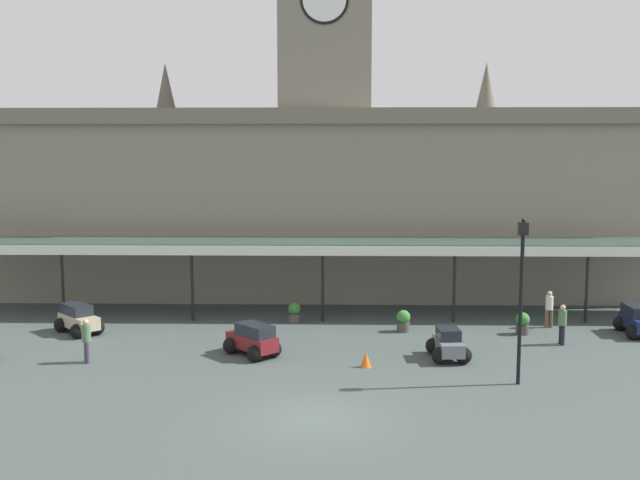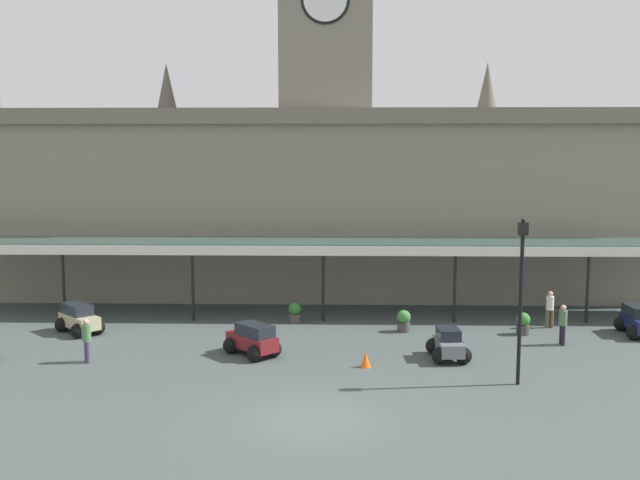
# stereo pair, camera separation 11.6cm
# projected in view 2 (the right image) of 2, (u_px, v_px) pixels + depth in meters

# --- Properties ---
(ground_plane) EXTENTS (140.00, 140.00, 0.00)m
(ground_plane) POSITION_uv_depth(u_px,v_px,m) (314.00, 419.00, 21.69)
(ground_plane) COLOR #404B48
(station_building) EXTENTS (38.73, 6.93, 19.79)m
(station_building) POSITION_uv_depth(u_px,v_px,m) (326.00, 187.00, 40.18)
(station_building) COLOR gray
(station_building) RESTS_ON ground
(entrance_canopy) EXTENTS (36.69, 3.26, 3.62)m
(entrance_canopy) POSITION_uv_depth(u_px,v_px,m) (324.00, 244.00, 34.85)
(entrance_canopy) COLOR #38564C
(entrance_canopy) RESTS_ON ground
(car_grey_sedan) EXTENTS (1.59, 2.09, 1.19)m
(car_grey_sedan) POSITION_uv_depth(u_px,v_px,m) (448.00, 346.00, 27.85)
(car_grey_sedan) COLOR slate
(car_grey_sedan) RESTS_ON ground
(car_navy_estate) EXTENTS (1.59, 2.28, 1.27)m
(car_navy_estate) POSITION_uv_depth(u_px,v_px,m) (638.00, 322.00, 31.39)
(car_navy_estate) COLOR #19214C
(car_navy_estate) RESTS_ON ground
(car_maroon_estate) EXTENTS (2.36, 2.38, 1.27)m
(car_maroon_estate) POSITION_uv_depth(u_px,v_px,m) (253.00, 341.00, 28.31)
(car_maroon_estate) COLOR maroon
(car_maroon_estate) RESTS_ON ground
(car_beige_estate) EXTENTS (2.37, 2.37, 1.27)m
(car_beige_estate) POSITION_uv_depth(u_px,v_px,m) (79.00, 320.00, 31.77)
(car_beige_estate) COLOR tan
(car_beige_estate) RESTS_ON ground
(pedestrian_crossing_forecourt) EXTENTS (0.39, 0.34, 1.67)m
(pedestrian_crossing_forecourt) POSITION_uv_depth(u_px,v_px,m) (550.00, 308.00, 32.65)
(pedestrian_crossing_forecourt) COLOR brown
(pedestrian_crossing_forecourt) RESTS_ON ground
(pedestrian_beside_cars) EXTENTS (0.34, 0.39, 1.67)m
(pedestrian_beside_cars) POSITION_uv_depth(u_px,v_px,m) (563.00, 323.00, 29.78)
(pedestrian_beside_cars) COLOR black
(pedestrian_beside_cars) RESTS_ON ground
(pedestrian_near_entrance) EXTENTS (0.34, 0.37, 1.67)m
(pedestrian_near_entrance) POSITION_uv_depth(u_px,v_px,m) (86.00, 339.00, 27.34)
(pedestrian_near_entrance) COLOR #3F384C
(pedestrian_near_entrance) RESTS_ON ground
(victorian_lamppost) EXTENTS (0.30, 0.30, 5.70)m
(victorian_lamppost) POSITION_uv_depth(u_px,v_px,m) (521.00, 284.00, 24.45)
(victorian_lamppost) COLOR black
(victorian_lamppost) RESTS_ON ground
(traffic_cone) EXTENTS (0.40, 0.40, 0.57)m
(traffic_cone) POSITION_uv_depth(u_px,v_px,m) (366.00, 359.00, 26.82)
(traffic_cone) COLOR orange
(traffic_cone) RESTS_ON ground
(planter_near_kerb) EXTENTS (0.60, 0.60, 0.96)m
(planter_near_kerb) POSITION_uv_depth(u_px,v_px,m) (295.00, 312.00, 33.69)
(planter_near_kerb) COLOR #47423D
(planter_near_kerb) RESTS_ON ground
(planter_forecourt_centre) EXTENTS (0.60, 0.60, 0.96)m
(planter_forecourt_centre) POSITION_uv_depth(u_px,v_px,m) (523.00, 323.00, 31.52)
(planter_forecourt_centre) COLOR #47423D
(planter_forecourt_centre) RESTS_ON ground
(planter_by_canopy) EXTENTS (0.60, 0.60, 0.96)m
(planter_by_canopy) POSITION_uv_depth(u_px,v_px,m) (404.00, 321.00, 32.00)
(planter_by_canopy) COLOR #47423D
(planter_by_canopy) RESTS_ON ground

